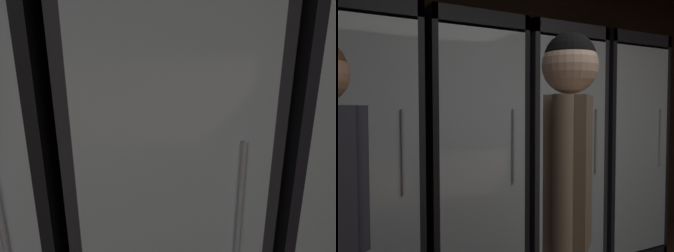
{
  "view_description": "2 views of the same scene",
  "coord_description": "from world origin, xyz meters",
  "views": [
    {
      "loc": [
        0.08,
        1.3,
        1.8
      ],
      "look_at": [
        0.24,
        2.44,
        1.37
      ],
      "focal_mm": 40.73,
      "sensor_mm": 36.0,
      "label": 1
    },
    {
      "loc": [
        -1.5,
        0.2,
        1.35
      ],
      "look_at": [
        -0.21,
        2.55,
        1.22
      ],
      "focal_mm": 38.59,
      "sensor_mm": 36.0,
      "label": 2
    }
  ],
  "objects": [
    {
      "name": "wall_back",
      "position": [
        0.0,
        3.03,
        1.4
      ],
      "size": [
        6.0,
        0.06,
        2.8
      ],
      "primitive_type": "cube",
      "color": "black",
      "rests_on": "ground"
    },
    {
      "name": "cooler_far_right",
      "position": [
        1.0,
        2.71,
        0.98
      ],
      "size": [
        0.7,
        0.66,
        2.0
      ],
      "color": "black",
      "rests_on": "ground"
    },
    {
      "name": "cooler_right",
      "position": [
        0.26,
        2.71,
        0.98
      ],
      "size": [
        0.7,
        0.66,
        2.0
      ],
      "color": "#2B2B30",
      "rests_on": "ground"
    }
  ]
}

